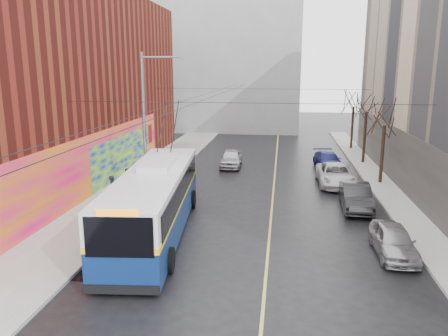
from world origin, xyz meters
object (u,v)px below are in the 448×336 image
object	(u,v)px
streetlight_pole	(147,123)
pedestrian_a	(113,189)
tree_near	(385,114)
parked_car_d	(328,160)
following_car	(231,158)
pedestrian_b	(129,183)
pedestrian_c	(152,176)
tree_mid	(367,103)
parked_car_b	(356,197)
parked_car_c	(336,175)
tree_far	(354,99)
parked_car_a	(393,241)
trolleybus	(155,201)

from	to	relation	value
streetlight_pole	pedestrian_a	world-z (taller)	streetlight_pole
tree_near	pedestrian_a	size ratio (longest dim) A/B	3.83
parked_car_d	following_car	size ratio (longest dim) A/B	1.08
tree_near	pedestrian_b	world-z (taller)	tree_near
parked_car_d	pedestrian_c	bearing A→B (deg)	-152.70
tree_near	tree_mid	world-z (taller)	tree_mid
pedestrian_b	parked_car_d	bearing A→B (deg)	0.21
streetlight_pole	tree_mid	size ratio (longest dim) A/B	1.35
parked_car_b	streetlight_pole	bearing A→B (deg)	-178.66
tree_near	parked_car_c	distance (m)	5.35
streetlight_pole	parked_car_b	world-z (taller)	streetlight_pole
tree_mid	parked_car_c	size ratio (longest dim) A/B	1.26
pedestrian_c	parked_car_d	bearing A→B (deg)	-82.48
parked_car_d	tree_far	bearing A→B (deg)	63.23
tree_near	pedestrian_c	bearing A→B (deg)	-166.04
parked_car_a	pedestrian_b	distance (m)	15.64
pedestrian_b	pedestrian_c	size ratio (longest dim) A/B	1.08
parked_car_a	streetlight_pole	bearing A→B (deg)	152.47
tree_near	pedestrian_b	bearing A→B (deg)	-159.09
tree_far	parked_car_c	bearing A→B (deg)	-102.31
trolleybus	pedestrian_b	xyz separation A→B (m)	(-3.21, 5.23, -0.60)
parked_car_d	pedestrian_b	size ratio (longest dim) A/B	2.39
trolleybus	pedestrian_a	bearing A→B (deg)	126.99
parked_car_d	pedestrian_b	distance (m)	17.15
tree_near	following_car	size ratio (longest dim) A/B	1.51
parked_car_b	pedestrian_b	bearing A→B (deg)	-177.62
streetlight_pole	tree_mid	bearing A→B (deg)	40.65
following_car	streetlight_pole	bearing A→B (deg)	-111.94
following_car	pedestrian_b	xyz separation A→B (m)	(-5.12, -10.56, 0.39)
parked_car_c	parked_car_b	bearing A→B (deg)	-85.44
streetlight_pole	tree_near	xyz separation A→B (m)	(15.14, 6.00, 0.13)
pedestrian_a	pedestrian_b	xyz separation A→B (m)	(0.65, 1.02, 0.12)
streetlight_pole	tree_mid	world-z (taller)	streetlight_pole
streetlight_pole	parked_car_d	size ratio (longest dim) A/B	1.97
parked_car_c	parked_car_d	distance (m)	5.44
parked_car_a	pedestrian_b	size ratio (longest dim) A/B	2.06
streetlight_pole	pedestrian_b	size ratio (longest dim) A/B	4.70
tree_mid	pedestrian_a	bearing A→B (deg)	-139.99
tree_mid	parked_car_b	bearing A→B (deg)	-101.46
trolleybus	parked_car_d	distance (m)	19.07
pedestrian_a	tree_mid	bearing A→B (deg)	-70.75
parked_car_b	pedestrian_b	xyz separation A→B (m)	(-13.69, -0.16, 0.36)
parked_car_c	following_car	world-z (taller)	parked_car_c
trolleybus	following_car	world-z (taller)	trolleybus
streetlight_pole	parked_car_d	world-z (taller)	streetlight_pole
tree_near	tree_mid	size ratio (longest dim) A/B	0.96
parked_car_a	parked_car_b	bearing A→B (deg)	94.44
tree_near	pedestrian_c	size ratio (longest dim) A/B	3.60
parked_car_a	parked_car_b	xyz separation A→B (m)	(-0.59, 6.52, 0.07)
tree_far	pedestrian_b	bearing A→B (deg)	-128.91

